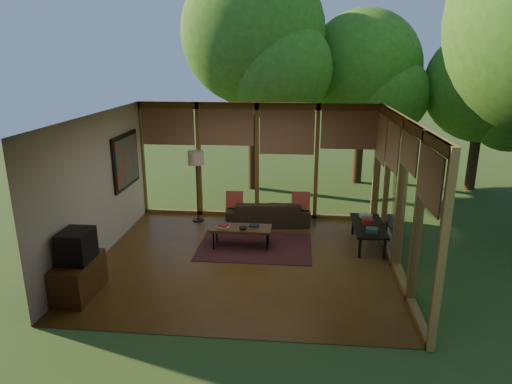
# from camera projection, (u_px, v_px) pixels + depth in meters

# --- Properties ---
(floor) EXTENTS (5.50, 5.50, 0.00)m
(floor) POSITION_uv_depth(u_px,v_px,m) (244.00, 260.00, 8.61)
(floor) COLOR brown
(floor) RESTS_ON ground
(ceiling) EXTENTS (5.50, 5.50, 0.00)m
(ceiling) POSITION_uv_depth(u_px,v_px,m) (243.00, 116.00, 7.84)
(ceiling) COLOR white
(ceiling) RESTS_ON ground
(wall_left) EXTENTS (0.04, 5.00, 2.70)m
(wall_left) POSITION_uv_depth(u_px,v_px,m) (97.00, 187.00, 8.48)
(wall_left) COLOR beige
(wall_left) RESTS_ON ground
(wall_front) EXTENTS (5.50, 0.04, 2.70)m
(wall_front) POSITION_uv_depth(u_px,v_px,m) (220.00, 247.00, 5.84)
(wall_front) COLOR beige
(wall_front) RESTS_ON ground
(window_wall_back) EXTENTS (5.50, 0.12, 2.70)m
(window_wall_back) POSITION_uv_depth(u_px,v_px,m) (257.00, 161.00, 10.61)
(window_wall_back) COLOR olive
(window_wall_back) RESTS_ON ground
(window_wall_right) EXTENTS (0.12, 5.00, 2.70)m
(window_wall_right) POSITION_uv_depth(u_px,v_px,m) (400.00, 196.00, 7.97)
(window_wall_right) COLOR olive
(window_wall_right) RESTS_ON ground
(exterior_lawn) EXTENTS (40.00, 40.00, 0.00)m
(exterior_lawn) POSITION_uv_depth(u_px,v_px,m) (506.00, 170.00, 15.50)
(exterior_lawn) COLOR #33501E
(exterior_lawn) RESTS_ON ground
(tree_nw) EXTENTS (3.85, 3.85, 6.21)m
(tree_nw) POSITION_uv_depth(u_px,v_px,m) (253.00, 34.00, 12.17)
(tree_nw) COLOR #3D2816
(tree_nw) RESTS_ON ground
(tree_ne) EXTENTS (3.27, 3.27, 5.01)m
(tree_ne) POSITION_uv_depth(u_px,v_px,m) (363.00, 68.00, 13.08)
(tree_ne) COLOR #3D2816
(tree_ne) RESTS_ON ground
(tree_far) EXTENTS (3.13, 3.13, 4.51)m
(tree_far) POSITION_uv_depth(u_px,v_px,m) (483.00, 85.00, 12.41)
(tree_far) COLOR #3D2816
(tree_far) RESTS_ON ground
(rug) EXTENTS (2.26, 1.60, 0.01)m
(rug) POSITION_uv_depth(u_px,v_px,m) (255.00, 246.00, 9.21)
(rug) COLOR maroon
(rug) RESTS_ON floor
(sofa) EXTENTS (1.96, 0.94, 0.55)m
(sofa) POSITION_uv_depth(u_px,v_px,m) (267.00, 212.00, 10.41)
(sofa) COLOR #332919
(sofa) RESTS_ON floor
(pillow_left) EXTENTS (0.38, 0.20, 0.40)m
(pillow_left) POSITION_uv_depth(u_px,v_px,m) (234.00, 200.00, 10.35)
(pillow_left) COLOR maroon
(pillow_left) RESTS_ON sofa
(pillow_right) EXTENTS (0.41, 0.22, 0.42)m
(pillow_right) POSITION_uv_depth(u_px,v_px,m) (301.00, 201.00, 10.20)
(pillow_right) COLOR maroon
(pillow_right) RESTS_ON sofa
(ct_book_lower) EXTENTS (0.24, 0.19, 0.03)m
(ct_book_lower) POSITION_uv_depth(u_px,v_px,m) (223.00, 227.00, 9.05)
(ct_book_lower) COLOR beige
(ct_book_lower) RESTS_ON coffee_table
(ct_book_upper) EXTENTS (0.20, 0.17, 0.03)m
(ct_book_upper) POSITION_uv_depth(u_px,v_px,m) (223.00, 225.00, 9.05)
(ct_book_upper) COLOR maroon
(ct_book_upper) RESTS_ON coffee_table
(ct_book_side) EXTENTS (0.19, 0.15, 0.03)m
(ct_book_side) POSITION_uv_depth(u_px,v_px,m) (254.00, 226.00, 9.12)
(ct_book_side) COLOR black
(ct_book_side) RESTS_ON coffee_table
(ct_bowl) EXTENTS (0.16, 0.16, 0.07)m
(ct_bowl) POSITION_uv_depth(u_px,v_px,m) (243.00, 227.00, 8.96)
(ct_bowl) COLOR black
(ct_bowl) RESTS_ON coffee_table
(media_cabinet) EXTENTS (0.50, 1.00, 0.60)m
(media_cabinet) POSITION_uv_depth(u_px,v_px,m) (79.00, 278.00, 7.28)
(media_cabinet) COLOR #543617
(media_cabinet) RESTS_ON floor
(television) EXTENTS (0.45, 0.55, 0.50)m
(television) POSITION_uv_depth(u_px,v_px,m) (77.00, 246.00, 7.12)
(television) COLOR black
(television) RESTS_ON media_cabinet
(console_book_a) EXTENTS (0.25, 0.20, 0.08)m
(console_book_a) POSITION_uv_depth(u_px,v_px,m) (372.00, 230.00, 8.74)
(console_book_a) COLOR #345C4B
(console_book_a) RESTS_ON side_console
(console_book_b) EXTENTS (0.25, 0.21, 0.10)m
(console_book_b) POSITION_uv_depth(u_px,v_px,m) (368.00, 221.00, 9.16)
(console_book_b) COLOR maroon
(console_book_b) RESTS_ON side_console
(console_book_c) EXTENTS (0.26, 0.21, 0.06)m
(console_book_c) POSITION_uv_depth(u_px,v_px,m) (366.00, 216.00, 9.55)
(console_book_c) COLOR beige
(console_book_c) RESTS_ON side_console
(floor_lamp) EXTENTS (0.36, 0.36, 1.65)m
(floor_lamp) POSITION_uv_depth(u_px,v_px,m) (196.00, 162.00, 10.27)
(floor_lamp) COLOR black
(floor_lamp) RESTS_ON floor
(coffee_table) EXTENTS (1.20, 0.50, 0.43)m
(coffee_table) POSITION_uv_depth(u_px,v_px,m) (241.00, 229.00, 9.08)
(coffee_table) COLOR #543617
(coffee_table) RESTS_ON floor
(side_console) EXTENTS (0.60, 1.40, 0.46)m
(side_console) POSITION_uv_depth(u_px,v_px,m) (368.00, 227.00, 9.14)
(side_console) COLOR black
(side_console) RESTS_ON floor
(wall_painting) EXTENTS (0.06, 1.35, 1.15)m
(wall_painting) POSITION_uv_depth(u_px,v_px,m) (126.00, 161.00, 9.75)
(wall_painting) COLOR black
(wall_painting) RESTS_ON wall_left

